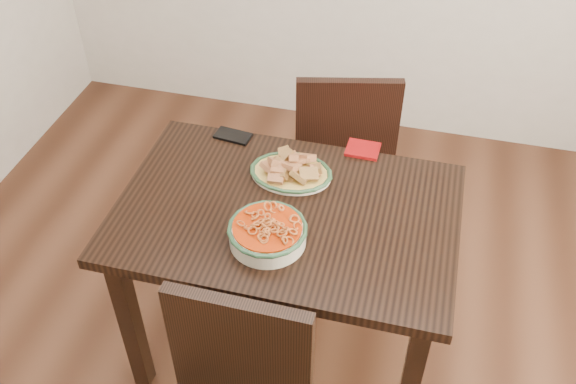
% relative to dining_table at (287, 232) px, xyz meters
% --- Properties ---
extents(floor, '(3.50, 3.50, 0.00)m').
position_rel_dining_table_xyz_m(floor, '(0.04, -0.13, -0.64)').
color(floor, '#3B1F12').
rests_on(floor, ground).
extents(dining_table, '(1.13, 0.76, 0.75)m').
position_rel_dining_table_xyz_m(dining_table, '(0.00, 0.00, 0.00)').
color(dining_table, black).
rests_on(dining_table, ground).
extents(chair_far, '(0.50, 0.50, 0.89)m').
position_rel_dining_table_xyz_m(chair_far, '(0.07, 0.72, -0.14)').
color(chair_far, black).
rests_on(chair_far, ground).
extents(fish_plate, '(0.28, 0.22, 0.11)m').
position_rel_dining_table_xyz_m(fish_plate, '(-0.03, 0.17, 0.15)').
color(fish_plate, beige).
rests_on(fish_plate, dining_table).
extents(noodle_bowl, '(0.25, 0.25, 0.08)m').
position_rel_dining_table_xyz_m(noodle_bowl, '(-0.02, -0.16, 0.15)').
color(noodle_bowl, beige).
rests_on(noodle_bowl, dining_table).
extents(smartphone, '(0.14, 0.09, 0.01)m').
position_rel_dining_table_xyz_m(smartphone, '(-0.30, 0.34, 0.11)').
color(smartphone, black).
rests_on(smartphone, dining_table).
extents(napkin, '(0.12, 0.10, 0.01)m').
position_rel_dining_table_xyz_m(napkin, '(0.19, 0.38, 0.11)').
color(napkin, maroon).
rests_on(napkin, dining_table).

